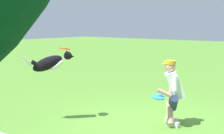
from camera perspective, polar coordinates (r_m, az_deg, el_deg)
ground_plane at (r=7.48m, az=5.49°, el=-8.80°), size 60.00×60.00×0.00m
person at (r=7.28m, az=9.57°, el=-3.67°), size 0.55×0.71×1.29m
dog at (r=7.53m, az=-9.73°, el=0.65°), size 0.73×0.84×0.50m
frisbee_flying at (r=7.59m, az=-7.49°, el=2.90°), size 0.30×0.30×0.07m
frisbee_held at (r=7.04m, az=7.28°, el=-4.72°), size 0.31×0.32×0.09m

